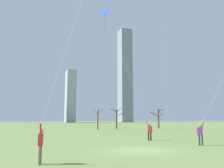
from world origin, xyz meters
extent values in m
plane|color=#7A934C|center=(0.00, 0.00, 0.00)|extent=(400.00, 400.00, 0.00)
cylinder|color=black|center=(4.02, 6.14, 0.42)|extent=(0.14, 0.14, 0.85)
cylinder|color=black|center=(3.82, 6.23, 0.42)|extent=(0.14, 0.14, 0.85)
cube|color=red|center=(3.92, 6.18, 1.12)|extent=(0.39, 0.33, 0.54)
sphere|color=#9E7051|center=(3.92, 6.18, 1.51)|extent=(0.22, 0.22, 0.22)
cylinder|color=red|center=(4.11, 6.09, 1.09)|extent=(0.09, 0.09, 0.55)
cylinder|color=red|center=(3.73, 6.27, 1.59)|extent=(0.22, 0.17, 0.56)
cube|color=blue|center=(-0.18, 7.80, 13.33)|extent=(0.99, 1.06, 1.30)
cylinder|color=black|center=(-0.18, 7.80, 13.33)|extent=(0.21, 0.51, 0.79)
cylinder|color=blue|center=(-0.29, 7.51, 11.88)|extent=(0.02, 0.02, 1.96)
cylinder|color=silver|center=(1.78, 7.04, 7.59)|extent=(3.92, 1.55, 11.49)
cylinder|color=#726656|center=(-6.56, -2.88, 0.42)|extent=(0.14, 0.14, 0.85)
cylinder|color=#726656|center=(-6.59, -3.10, 0.42)|extent=(0.14, 0.14, 0.85)
cube|color=red|center=(-6.58, -2.99, 1.12)|extent=(0.25, 0.37, 0.54)
sphere|color=tan|center=(-6.58, -2.99, 1.51)|extent=(0.22, 0.22, 0.22)
cylinder|color=red|center=(-6.54, -2.79, 1.09)|extent=(0.09, 0.09, 0.55)
cylinder|color=red|center=(-6.61, -3.20, 1.59)|extent=(0.12, 0.21, 0.56)
cylinder|color=#33384C|center=(5.64, 1.15, 0.42)|extent=(0.14, 0.14, 0.85)
cylinder|color=#33384C|center=(5.83, 1.04, 0.42)|extent=(0.14, 0.14, 0.85)
cube|color=purple|center=(5.73, 1.10, 1.12)|extent=(0.39, 0.34, 0.54)
sphere|color=#9E7051|center=(5.73, 1.10, 1.51)|extent=(0.22, 0.22, 0.22)
cylinder|color=purple|center=(5.55, 1.20, 1.09)|extent=(0.09, 0.09, 0.55)
cylinder|color=purple|center=(5.91, 0.99, 1.59)|extent=(0.22, 0.18, 0.56)
cylinder|color=silver|center=(10.68, 13.72, 12.49)|extent=(2.25, 2.81, 24.91)
cylinder|color=#3F3833|center=(11.80, 15.12, 0.04)|extent=(0.10, 0.10, 0.08)
cylinder|color=silver|center=(16.46, 22.56, 12.42)|extent=(1.98, 6.74, 24.77)
cylinder|color=#3F3833|center=(17.45, 25.92, 0.04)|extent=(0.10, 0.10, 0.08)
cylinder|color=brown|center=(5.72, 31.59, 1.94)|extent=(0.29, 0.29, 3.87)
cylinder|color=brown|center=(5.36, 32.06, 3.44)|extent=(0.88, 1.12, 1.27)
cylinder|color=brown|center=(5.96, 32.41, 3.43)|extent=(0.63, 1.76, 1.24)
cylinder|color=brown|center=(5.99, 30.87, 3.57)|extent=(0.66, 1.52, 0.98)
cylinder|color=brown|center=(20.09, 32.48, 2.16)|extent=(0.40, 0.40, 4.32)
cylinder|color=brown|center=(20.62, 32.16, 4.00)|extent=(1.21, 0.84, 0.63)
cylinder|color=brown|center=(20.12, 31.99, 3.14)|extent=(0.17, 1.05, 0.68)
cylinder|color=brown|center=(19.11, 32.56, 3.15)|extent=(2.04, 0.31, 1.02)
cylinder|color=brown|center=(20.23, 31.81, 2.81)|extent=(0.49, 1.50, 1.21)
cylinder|color=brown|center=(10.44, 33.52, 2.05)|extent=(0.34, 0.34, 4.10)
cylinder|color=brown|center=(11.02, 32.71, 3.08)|extent=(1.31, 1.76, 0.99)
cylinder|color=brown|center=(10.19, 33.96, 3.89)|extent=(0.67, 1.00, 0.45)
cylinder|color=brown|center=(11.07, 33.75, 3.96)|extent=(1.35, 0.59, 0.98)
cylinder|color=brown|center=(9.81, 33.66, 3.98)|extent=(1.33, 0.42, 0.55)
cube|color=#9EA3AD|center=(14.91, 127.21, 15.63)|extent=(5.47, 9.37, 31.26)
cube|color=gray|center=(54.82, 137.58, 32.97)|extent=(8.10, 9.15, 65.95)
cylinder|color=#99999E|center=(54.82, 137.58, 69.27)|extent=(0.80, 0.80, 6.64)
camera|label=1|loc=(-7.05, -14.60, 2.06)|focal=37.69mm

